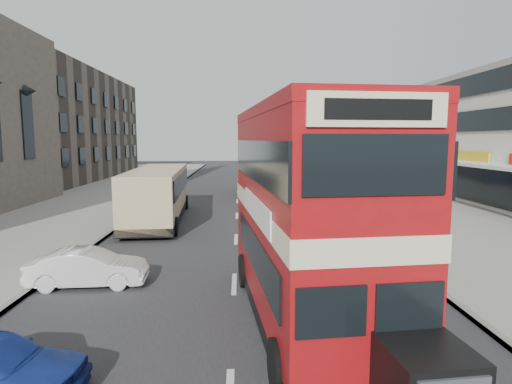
% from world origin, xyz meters
% --- Properties ---
extents(ground, '(160.00, 160.00, 0.00)m').
position_xyz_m(ground, '(0.00, 0.00, 0.00)').
color(ground, '#28282B').
rests_on(ground, ground).
extents(road_surface, '(12.00, 90.00, 0.01)m').
position_xyz_m(road_surface, '(0.00, 20.00, 0.01)').
color(road_surface, '#28282B').
rests_on(road_surface, ground).
extents(pavement_right, '(12.00, 90.00, 0.15)m').
position_xyz_m(pavement_right, '(12.00, 20.00, 0.07)').
color(pavement_right, gray).
rests_on(pavement_right, ground).
extents(pavement_left, '(12.00, 90.00, 0.15)m').
position_xyz_m(pavement_left, '(-12.00, 20.00, 0.07)').
color(pavement_left, gray).
rests_on(pavement_left, ground).
extents(kerb_left, '(0.20, 90.00, 0.16)m').
position_xyz_m(kerb_left, '(-6.10, 20.00, 0.07)').
color(kerb_left, gray).
rests_on(kerb_left, ground).
extents(kerb_right, '(0.20, 90.00, 0.16)m').
position_xyz_m(kerb_right, '(6.10, 20.00, 0.07)').
color(kerb_right, gray).
rests_on(kerb_right, ground).
extents(brick_terrace, '(14.00, 28.00, 12.00)m').
position_xyz_m(brick_terrace, '(-22.00, 38.00, 6.00)').
color(brick_terrace, '#66594C').
rests_on(brick_terrace, ground).
extents(commercial_row, '(9.90, 46.20, 9.30)m').
position_xyz_m(commercial_row, '(19.95, 22.00, 4.70)').
color(commercial_row, beige).
rests_on(commercial_row, ground).
extents(street_lamp, '(1.00, 0.20, 8.12)m').
position_xyz_m(street_lamp, '(6.52, 18.00, 4.78)').
color(street_lamp, slate).
rests_on(street_lamp, ground).
extents(bus_main, '(3.47, 9.47, 5.18)m').
position_xyz_m(bus_main, '(1.83, -0.72, 2.73)').
color(bus_main, black).
rests_on(bus_main, ground).
extents(bus_second, '(2.64, 9.26, 5.09)m').
position_xyz_m(bus_second, '(2.11, 24.31, 2.68)').
color(bus_second, black).
rests_on(bus_second, ground).
extents(coach, '(3.24, 10.43, 2.73)m').
position_xyz_m(coach, '(-4.40, 12.64, 1.61)').
color(coach, black).
rests_on(coach, ground).
extents(car_left_front, '(3.62, 1.44, 1.17)m').
position_xyz_m(car_left_front, '(-4.55, 2.00, 0.59)').
color(car_left_front, white).
rests_on(car_left_front, ground).
extents(car_right_a, '(5.08, 2.26, 1.45)m').
position_xyz_m(car_right_a, '(4.83, 14.67, 0.72)').
color(car_right_a, maroon).
rests_on(car_right_a, ground).
extents(car_right_b, '(4.99, 2.42, 1.37)m').
position_xyz_m(car_right_b, '(4.55, 20.08, 0.68)').
color(car_right_b, orange).
rests_on(car_right_b, ground).
extents(car_right_c, '(4.50, 2.31, 1.46)m').
position_xyz_m(car_right_c, '(5.09, 29.85, 0.73)').
color(car_right_c, '#5472A8').
rests_on(car_right_c, ground).
extents(pedestrian_near, '(0.70, 0.68, 1.58)m').
position_xyz_m(pedestrian_near, '(8.44, 14.78, 0.94)').
color(pedestrian_near, gray).
rests_on(pedestrian_near, pavement_right).
extents(cyclist, '(0.84, 1.99, 2.03)m').
position_xyz_m(cyclist, '(3.51, 20.34, 0.67)').
color(cyclist, gray).
rests_on(cyclist, ground).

